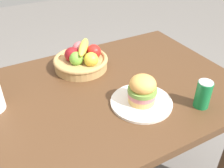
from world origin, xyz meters
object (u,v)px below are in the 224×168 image
sandwich (142,89)px  soda_can (203,94)px  fruit_basket (81,60)px  plate (141,102)px

sandwich → soda_can: sandwich is taller
soda_can → fruit_basket: size_ratio=0.43×
plate → sandwich: sandwich is taller
plate → soda_can: (0.22, -0.14, 0.06)m
fruit_basket → plate: bearing=-75.2°
soda_can → sandwich: bearing=147.5°
plate → sandwich: (0.00, 0.00, 0.07)m
sandwich → soda_can: 0.26m
plate → soda_can: 0.26m
sandwich → fruit_basket: size_ratio=0.45×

